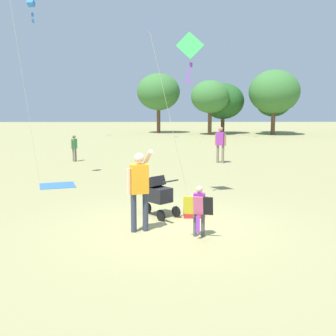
{
  "coord_description": "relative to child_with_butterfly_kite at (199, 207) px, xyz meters",
  "views": [
    {
      "loc": [
        -0.17,
        -9.2,
        2.78
      ],
      "look_at": [
        -0.01,
        0.57,
        1.3
      ],
      "focal_mm": 44.56,
      "sensor_mm": 36.0,
      "label": 1
    }
  ],
  "objects": [
    {
      "name": "treeline_distant",
      "position": [
        9.4,
        31.87,
        3.1
      ],
      "size": [
        26.5,
        6.84,
        6.09
      ],
      "color": "brown",
      "rests_on": "ground"
    },
    {
      "name": "kite_orange_delta",
      "position": [
        -5.35,
        6.79,
        5.72
      ],
      "size": [
        0.4,
        3.26,
        6.74
      ],
      "color": "red",
      "rests_on": "ground"
    },
    {
      "name": "stroller",
      "position": [
        -0.89,
        1.69,
        -0.04
      ],
      "size": [
        0.95,
        1.0,
        1.03
      ],
      "color": "black",
      "rests_on": "ground"
    },
    {
      "name": "person_adult_flyer",
      "position": [
        -1.28,
        0.41,
        0.4
      ],
      "size": [
        0.57,
        0.64,
        1.83
      ],
      "color": "#33384C",
      "rests_on": "ground"
    },
    {
      "name": "person_red_shirt",
      "position": [
        2.06,
        11.4,
        0.38
      ],
      "size": [
        0.5,
        0.39,
        1.74
      ],
      "color": "#7F705B",
      "rests_on": "ground"
    },
    {
      "name": "picnic_blanket",
      "position": [
        -4.41,
        5.75,
        -0.64
      ],
      "size": [
        1.47,
        1.44,
        0.02
      ],
      "primitive_type": "cube",
      "rotation": [
        0.0,
        0.0,
        0.3
      ],
      "color": "#3366B2",
      "rests_on": "ground"
    },
    {
      "name": "person_sitting_far",
      "position": [
        -5.1,
        12.07,
        0.12
      ],
      "size": [
        0.27,
        0.4,
        1.31
      ],
      "color": "#7F705B",
      "rests_on": "ground"
    },
    {
      "name": "cooler_box",
      "position": [
        -0.01,
        1.59,
        -0.48
      ],
      "size": [
        0.45,
        0.33,
        0.35
      ],
      "color": "red",
      "rests_on": "ground"
    },
    {
      "name": "child_with_butterfly_kite",
      "position": [
        0.0,
        0.0,
        0.0
      ],
      "size": [
        0.63,
        0.41,
        1.1
      ],
      "color": "#4C4C51",
      "rests_on": "ground"
    },
    {
      "name": "ground_plane",
      "position": [
        -0.63,
        0.65,
        -0.65
      ],
      "size": [
        120.0,
        120.0,
        0.0
      ],
      "primitive_type": "plane",
      "color": "#938E5B"
    },
    {
      "name": "kite_adult_black",
      "position": [
        -0.01,
        3.5,
        3.59
      ],
      "size": [
        1.45,
        3.24,
        4.85
      ],
      "color": "green",
      "rests_on": "ground"
    }
  ]
}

